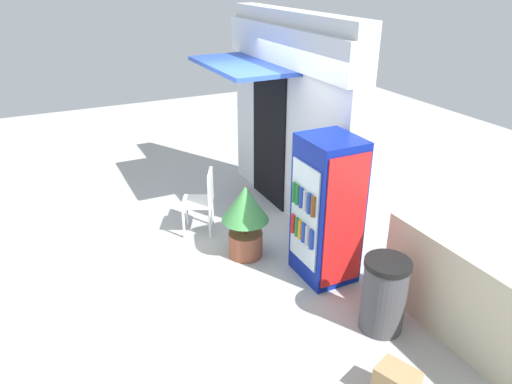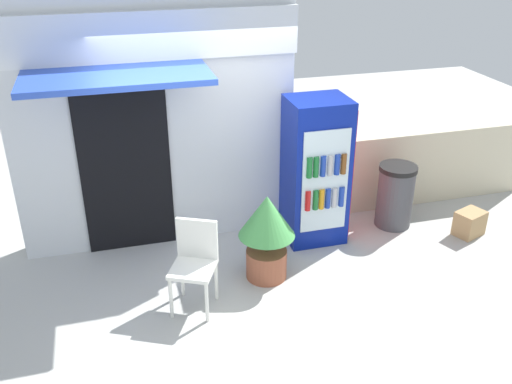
# 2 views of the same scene
# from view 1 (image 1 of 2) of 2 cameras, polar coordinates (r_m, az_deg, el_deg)

# --- Properties ---
(ground) EXTENTS (16.00, 16.00, 0.00)m
(ground) POSITION_cam_1_polar(r_m,az_deg,el_deg) (6.61, -4.24, -6.32)
(ground) COLOR #B2B2AD
(storefront_building) EXTENTS (3.19, 1.24, 2.92)m
(storefront_building) POSITION_cam_1_polar(r_m,az_deg,el_deg) (7.08, 3.92, 9.30)
(storefront_building) COLOR silver
(storefront_building) RESTS_ON ground
(drink_cooler) EXTENTS (0.71, 0.65, 1.76)m
(drink_cooler) POSITION_cam_1_polar(r_m,az_deg,el_deg) (5.65, 8.36, -2.13)
(drink_cooler) COLOR navy
(drink_cooler) RESTS_ON ground
(plastic_chair) EXTENTS (0.56, 0.56, 0.92)m
(plastic_chair) POSITION_cam_1_polar(r_m,az_deg,el_deg) (6.72, -6.28, -0.66)
(plastic_chair) COLOR white
(plastic_chair) RESTS_ON ground
(potted_plant_near_shop) EXTENTS (0.61, 0.61, 0.98)m
(potted_plant_near_shop) POSITION_cam_1_polar(r_m,az_deg,el_deg) (6.10, -1.27, -2.74)
(potted_plant_near_shop) COLOR #995138
(potted_plant_near_shop) RESTS_ON ground
(trash_bin) EXTENTS (0.47, 0.47, 0.82)m
(trash_bin) POSITION_cam_1_polar(r_m,az_deg,el_deg) (5.18, 14.88, -11.66)
(trash_bin) COLOR #47474C
(trash_bin) RESTS_ON ground
(stone_boundary_wall) EXTENTS (2.71, 0.21, 1.02)m
(stone_boundary_wall) POSITION_cam_1_polar(r_m,az_deg,el_deg) (5.01, 26.20, -13.71)
(stone_boundary_wall) COLOR beige
(stone_boundary_wall) RESTS_ON ground
(cardboard_box) EXTENTS (0.41, 0.36, 0.31)m
(cardboard_box) POSITION_cam_1_polar(r_m,az_deg,el_deg) (4.66, 16.25, -21.00)
(cardboard_box) COLOR tan
(cardboard_box) RESTS_ON ground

